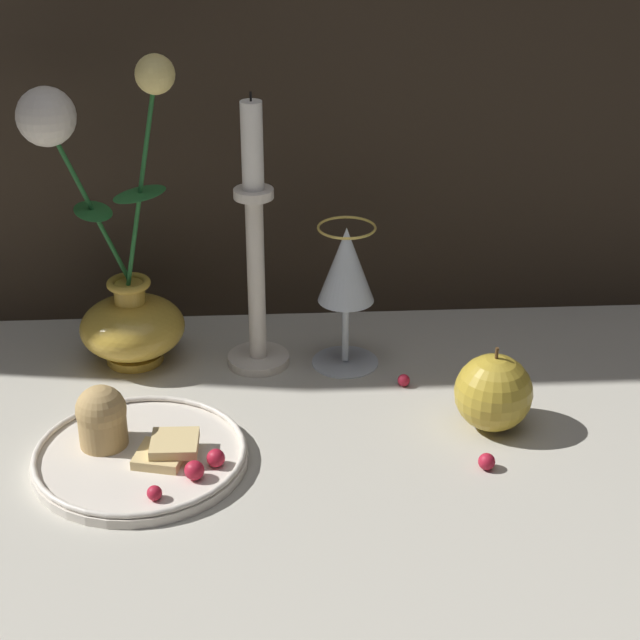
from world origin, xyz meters
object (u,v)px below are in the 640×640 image
(plate_with_pastries, at_px, (134,447))
(apple_beside_vase, at_px, (493,393))
(wine_glass, at_px, (346,272))
(candlestick, at_px, (256,259))
(vase, at_px, (119,277))

(plate_with_pastries, bearing_deg, apple_beside_vase, 6.69)
(wine_glass, relative_size, apple_beside_vase, 1.83)
(plate_with_pastries, distance_m, candlestick, 0.26)
(vase, xyz_separation_m, wine_glass, (0.26, -0.02, 0.01))
(plate_with_pastries, bearing_deg, wine_glass, 39.82)
(wine_glass, height_order, candlestick, candlestick)
(wine_glass, xyz_separation_m, apple_beside_vase, (0.14, -0.15, -0.08))
(apple_beside_vase, bearing_deg, wine_glass, 134.49)
(vase, relative_size, plate_with_pastries, 1.67)
(plate_with_pastries, height_order, apple_beside_vase, apple_beside_vase)
(vase, distance_m, plate_with_pastries, 0.23)
(vase, bearing_deg, plate_with_pastries, -81.87)
(vase, height_order, apple_beside_vase, vase)
(plate_with_pastries, xyz_separation_m, candlestick, (0.13, 0.19, 0.12))
(vase, height_order, plate_with_pastries, vase)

